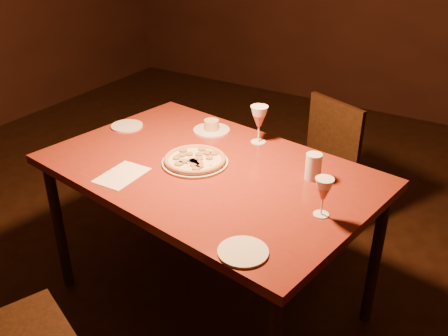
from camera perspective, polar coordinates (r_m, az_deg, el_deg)
The scene contains 11 objects.
floor at distance 2.71m, azimuth -5.59°, elevation -17.26°, with size 7.00×7.00×0.00m, color black.
dining_table at distance 2.38m, azimuth -1.77°, elevation -1.46°, with size 1.67×1.22×0.82m.
chair_far at distance 3.16m, azimuth 10.58°, elevation 0.56°, with size 0.55×0.55×0.87m.
pizza_plate at distance 2.38m, azimuth -3.33°, elevation 0.92°, with size 0.32×0.32×0.03m.
ramekin_saucer at distance 2.72m, azimuth -1.43°, elevation 4.66°, with size 0.20×0.20×0.06m.
wine_glass_far at distance 2.56m, azimuth 4.01°, elevation 4.97°, with size 0.09×0.09×0.20m, color #B45E4B, non-canonical shape.
wine_glass_right at distance 1.99m, azimuth 11.23°, elevation -3.27°, with size 0.07×0.07×0.17m, color #B45E4B, non-canonical shape.
water_tumbler at distance 2.26m, azimuth 10.18°, elevation 0.18°, with size 0.07×0.07×0.12m, color silver.
side_plate_left at distance 2.83m, azimuth -11.03°, elevation 4.74°, with size 0.18×0.18×0.01m, color silver.
side_plate_near at distance 1.80m, azimuth 2.19°, elevation -9.55°, with size 0.18×0.18×0.01m, color silver.
menu_card at distance 2.32m, azimuth -11.59°, elevation -0.79°, with size 0.16×0.24×0.00m, color white.
Camera 1 is at (1.21, -1.48, 1.93)m, focal length 40.00 mm.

